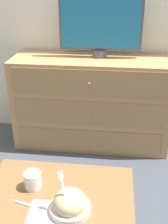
# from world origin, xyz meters

# --- Properties ---
(ground_plane) EXTENTS (12.00, 12.00, 0.00)m
(ground_plane) POSITION_xyz_m (0.00, 0.00, 0.00)
(ground_plane) COLOR #474C56
(dresser) EXTENTS (1.36, 0.46, 0.81)m
(dresser) POSITION_xyz_m (0.07, -0.25, 0.40)
(dresser) COLOR tan
(dresser) RESTS_ON ground_plane
(tv) EXTENTS (0.68, 0.12, 0.50)m
(tv) POSITION_xyz_m (0.13, -0.18, 1.08)
(tv) COLOR #515156
(tv) RESTS_ON dresser
(coffee_table) EXTENTS (0.73, 0.53, 0.49)m
(coffee_table) POSITION_xyz_m (0.02, -1.54, 0.40)
(coffee_table) COLOR olive
(coffee_table) RESTS_ON ground_plane
(takeout_bowl) EXTENTS (0.18, 0.18, 0.20)m
(takeout_bowl) POSITION_xyz_m (0.10, -1.62, 0.53)
(takeout_bowl) COLOR silver
(takeout_bowl) RESTS_ON coffee_table
(drink_cup) EXTENTS (0.09, 0.09, 0.09)m
(drink_cup) POSITION_xyz_m (-0.11, -1.48, 0.53)
(drink_cup) COLOR beige
(drink_cup) RESTS_ON coffee_table
(napkin) EXTENTS (0.15, 0.15, 0.00)m
(napkin) POSITION_xyz_m (-0.01, -1.64, 0.49)
(napkin) COLOR silver
(napkin) RESTS_ON coffee_table
(knife) EXTENTS (0.17, 0.05, 0.01)m
(knife) POSITION_xyz_m (-0.10, -1.61, 0.49)
(knife) COLOR silver
(knife) RESTS_ON coffee_table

